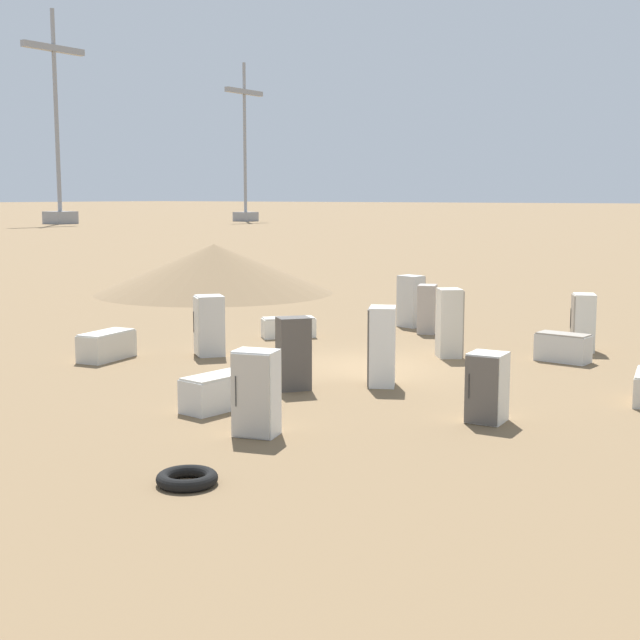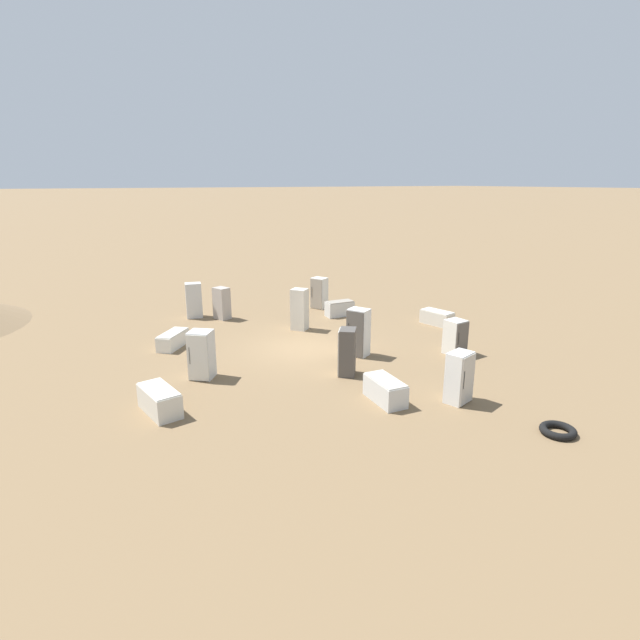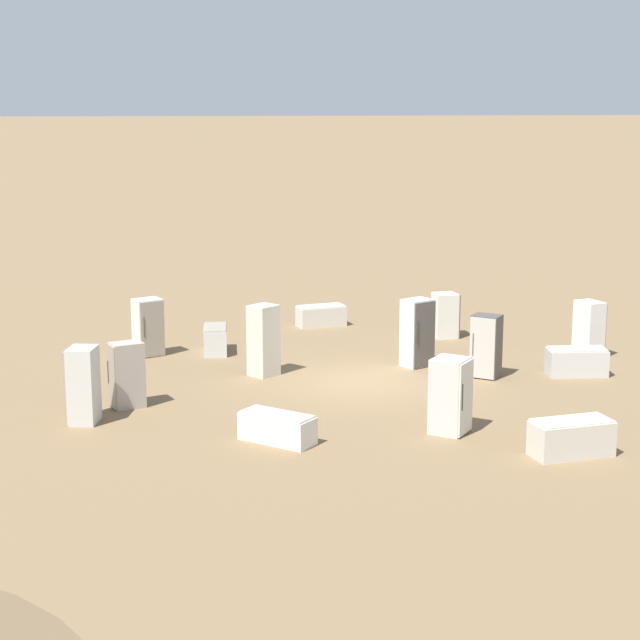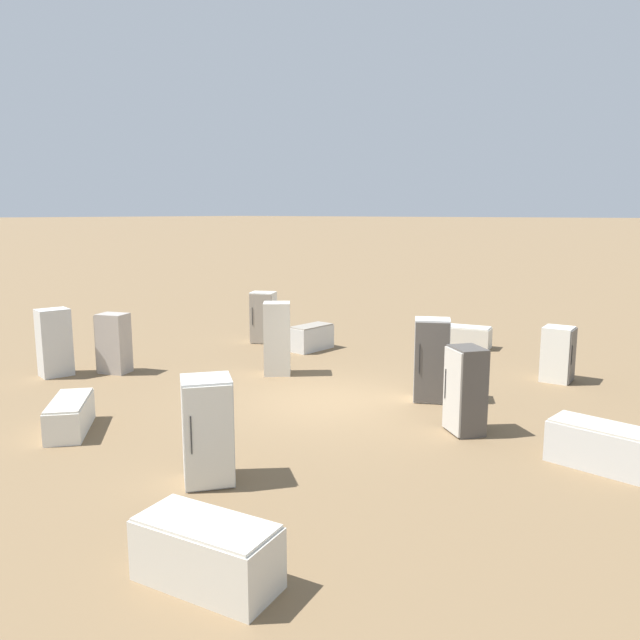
{
  "view_description": "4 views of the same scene",
  "coord_description": "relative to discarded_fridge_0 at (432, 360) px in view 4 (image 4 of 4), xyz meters",
  "views": [
    {
      "loc": [
        19.98,
        12.15,
        4.51
      ],
      "look_at": [
        0.38,
        -1.23,
        1.19
      ],
      "focal_mm": 50.0,
      "sensor_mm": 36.0,
      "label": 1
    },
    {
      "loc": [
        17.56,
        -9.03,
        6.74
      ],
      "look_at": [
        -0.91,
        1.44,
        0.8
      ],
      "focal_mm": 28.0,
      "sensor_mm": 36.0,
      "label": 2
    },
    {
      "loc": [
        -5.26,
        -26.78,
        7.31
      ],
      "look_at": [
        -1.27,
        -1.14,
        1.97
      ],
      "focal_mm": 60.0,
      "sensor_mm": 36.0,
      "label": 3
    },
    {
      "loc": [
        8.32,
        -10.89,
        4.27
      ],
      "look_at": [
        -0.33,
        0.33,
        1.81
      ],
      "focal_mm": 35.0,
      "sensor_mm": 36.0,
      "label": 4
    }
  ],
  "objects": [
    {
      "name": "ground_plane",
      "position": [
        -1.91,
        -1.59,
        -0.95
      ],
      "size": [
        1000.0,
        1000.0,
        0.0
      ],
      "primitive_type": "plane",
      "color": "brown"
    },
    {
      "name": "discarded_fridge_0",
      "position": [
        0.0,
        0.0,
        0.0
      ],
      "size": [
        0.97,
        0.92,
        1.9
      ],
      "rotation": [
        0.0,
        0.0,
        3.63
      ],
      "color": "white",
      "rests_on": "ground_plane"
    },
    {
      "name": "discarded_fridge_1",
      "position": [
        -5.49,
        2.53,
        -0.56
      ],
      "size": [
        0.76,
        1.46,
        0.78
      ],
      "rotation": [
        0.0,
        0.0,
        6.22
      ],
      "color": "silver",
      "rests_on": "ground_plane"
    },
    {
      "name": "discarded_fridge_3",
      "position": [
        -0.76,
        -6.1,
        -0.1
      ],
      "size": [
        1.08,
        1.07,
        1.71
      ],
      "rotation": [
        0.0,
        0.0,
        4.05
      ],
      "color": "silver",
      "rests_on": "ground_plane"
    },
    {
      "name": "discarded_fridge_4",
      "position": [
        1.77,
        3.48,
        -0.25
      ],
      "size": [
        0.8,
        0.76,
        1.4
      ],
      "rotation": [
        0.0,
        0.0,
        4.8
      ],
      "color": "silver",
      "rests_on": "ground_plane"
    },
    {
      "name": "discarded_fridge_5",
      "position": [
        -8.91,
        -4.05,
        -0.06
      ],
      "size": [
        0.79,
        0.89,
        1.78
      ],
      "rotation": [
        0.0,
        0.0,
        1.35
      ],
      "color": "silver",
      "rests_on": "ground_plane"
    },
    {
      "name": "discarded_fridge_6",
      "position": [
        -4.37,
        -0.36,
        0.02
      ],
      "size": [
        0.94,
        0.94,
        1.93
      ],
      "rotation": [
        0.0,
        0.0,
        0.69
      ],
      "color": "beige",
      "rests_on": "ground_plane"
    },
    {
      "name": "discarded_fridge_7",
      "position": [
        -7.95,
        -2.92,
        -0.15
      ],
      "size": [
        0.92,
        0.79,
        1.61
      ],
      "rotation": [
        0.0,
        0.0,
        1.92
      ],
      "color": "#A89E93",
      "rests_on": "ground_plane"
    },
    {
      "name": "discarded_fridge_8",
      "position": [
        -1.81,
        5.81,
        -0.61
      ],
      "size": [
        1.68,
        1.02,
        0.68
      ],
      "rotation": [
        0.0,
        0.0,
        1.78
      ],
      "color": "beige",
      "rests_on": "ground_plane"
    },
    {
      "name": "discarded_fridge_9",
      "position": [
        -7.44,
        2.43,
        -0.11
      ],
      "size": [
        0.95,
        0.89,
        1.68
      ],
      "rotation": [
        0.0,
        0.0,
        3.58
      ],
      "color": "silver",
      "rests_on": "ground_plane"
    },
    {
      "name": "discarded_fridge_10",
      "position": [
        1.52,
        -1.5,
        -0.1
      ],
      "size": [
        0.93,
        0.91,
        1.71
      ],
      "rotation": [
        0.0,
        0.0,
        2.48
      ],
      "color": "#4C4742",
      "rests_on": "ground_plane"
    },
    {
      "name": "discarded_fridge_11",
      "position": [
        4.03,
        -1.67,
        -0.58
      ],
      "size": [
        1.64,
        0.87,
        0.75
      ],
      "rotation": [
        0.0,
        0.0,
        1.48
      ],
      "color": "silver",
      "rests_on": "ground_plane"
    },
    {
      "name": "discarded_fridge_12",
      "position": [
        -4.66,
        -6.18,
        -0.63
      ],
      "size": [
        1.7,
        1.62,
        0.65
      ],
      "rotation": [
        0.0,
        0.0,
        3.98
      ],
      "color": "silver",
      "rests_on": "ground_plane"
    },
    {
      "name": "discarded_fridge_13",
      "position": [
        1.33,
        -8.03,
        -0.56
      ],
      "size": [
        1.8,
        1.02,
        0.78
      ],
      "rotation": [
        0.0,
        0.0,
        4.87
      ],
      "color": "beige",
      "rests_on": "ground_plane"
    }
  ]
}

